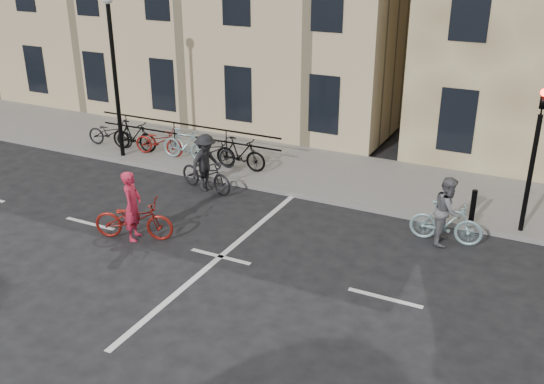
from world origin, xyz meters
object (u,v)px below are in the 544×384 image
at_px(traffic_light, 536,143).
at_px(cyclist_grey, 447,217).
at_px(cyclist_dark, 206,169).
at_px(cyclist_pink, 133,216).
at_px(lamp_post, 113,56).

bearing_deg(traffic_light, cyclist_grey, -143.43).
xyz_separation_m(cyclist_grey, cyclist_dark, (-7.06, 0.24, -0.01)).
height_order(traffic_light, cyclist_dark, traffic_light).
height_order(traffic_light, cyclist_pink, traffic_light).
distance_m(traffic_light, cyclist_dark, 8.93).
relative_size(lamp_post, cyclist_grey, 2.93).
height_order(traffic_light, cyclist_grey, traffic_light).
bearing_deg(cyclist_dark, cyclist_grey, -79.83).
distance_m(traffic_light, lamp_post, 12.74).
bearing_deg(lamp_post, cyclist_grey, -6.58).
distance_m(lamp_post, cyclist_grey, 11.48).
distance_m(lamp_post, cyclist_pink, 6.74).
distance_m(cyclist_pink, cyclist_dark, 3.49).
distance_m(lamp_post, cyclist_dark, 5.00).
distance_m(cyclist_pink, cyclist_grey, 7.69).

